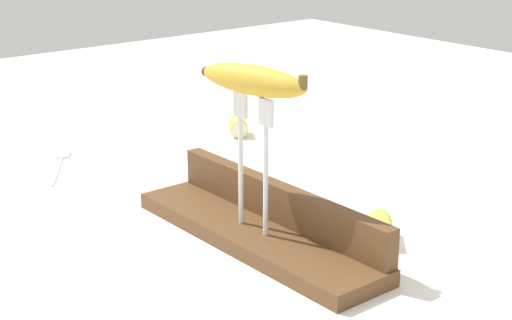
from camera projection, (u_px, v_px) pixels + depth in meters
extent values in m
plane|color=silver|center=(256.00, 243.00, 1.14)|extent=(3.00, 3.00, 0.00)
cube|color=brown|center=(256.00, 235.00, 1.14)|extent=(0.44, 0.11, 0.02)
cube|color=brown|center=(280.00, 202.00, 1.15)|extent=(0.43, 0.02, 0.05)
cylinder|color=silver|center=(241.00, 171.00, 1.12)|extent=(0.01, 0.01, 0.16)
cube|color=silver|center=(240.00, 104.00, 1.09)|extent=(0.03, 0.00, 0.04)
cylinder|color=silver|center=(266.00, 181.00, 1.08)|extent=(0.01, 0.01, 0.16)
cube|color=silver|center=(266.00, 112.00, 1.05)|extent=(0.03, 0.00, 0.04)
ellipsoid|color=gold|center=(253.00, 80.00, 1.06)|extent=(0.18, 0.07, 0.04)
cylinder|color=brown|center=(303.00, 82.00, 1.01)|extent=(0.01, 0.01, 0.02)
sphere|color=#3F2D19|center=(206.00, 71.00, 1.11)|extent=(0.01, 0.01, 0.01)
cylinder|color=silver|center=(57.00, 170.00, 1.43)|extent=(0.13, 0.09, 0.01)
cube|color=silver|center=(63.00, 154.00, 1.51)|extent=(0.04, 0.04, 0.01)
cylinder|color=#DBD147|center=(238.00, 127.00, 1.63)|extent=(0.06, 0.06, 0.04)
cylinder|color=beige|center=(239.00, 130.00, 1.61)|extent=(0.02, 0.03, 0.03)
cylinder|color=#DBD147|center=(380.00, 229.00, 1.14)|extent=(0.07, 0.07, 0.04)
cylinder|color=beige|center=(379.00, 221.00, 1.17)|extent=(0.03, 0.03, 0.03)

